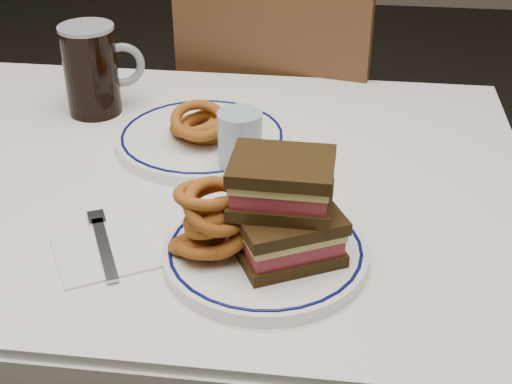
# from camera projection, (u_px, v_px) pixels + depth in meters

# --- Properties ---
(dining_table) EXTENTS (1.27, 0.87, 0.75)m
(dining_table) POSITION_uv_depth(u_px,v_px,m) (149.00, 222.00, 1.23)
(dining_table) COLOR white
(dining_table) RESTS_ON floor
(chair_far) EXTENTS (0.51, 0.51, 0.94)m
(chair_far) POSITION_uv_depth(u_px,v_px,m) (283.00, 141.00, 1.78)
(chair_far) COLOR #442E16
(chair_far) RESTS_ON floor
(main_plate) EXTENTS (0.28, 0.28, 0.02)m
(main_plate) POSITION_uv_depth(u_px,v_px,m) (265.00, 252.00, 0.96)
(main_plate) COLOR white
(main_plate) RESTS_ON dining_table
(reuben_sandwich) EXTENTS (0.16, 0.15, 0.14)m
(reuben_sandwich) POSITION_uv_depth(u_px,v_px,m) (285.00, 209.00, 0.92)
(reuben_sandwich) COLOR black
(reuben_sandwich) RESTS_ON main_plate
(onion_rings_main) EXTENTS (0.13, 0.13, 0.13)m
(onion_rings_main) POSITION_uv_depth(u_px,v_px,m) (212.00, 218.00, 0.93)
(onion_rings_main) COLOR brown
(onion_rings_main) RESTS_ON main_plate
(ketchup_ramekin) EXTENTS (0.05, 0.05, 0.03)m
(ketchup_ramekin) POSITION_uv_depth(u_px,v_px,m) (270.00, 199.00, 1.03)
(ketchup_ramekin) COLOR white
(ketchup_ramekin) RESTS_ON main_plate
(beer_mug) EXTENTS (0.15, 0.10, 0.17)m
(beer_mug) POSITION_uv_depth(u_px,v_px,m) (93.00, 69.00, 1.33)
(beer_mug) COLOR black
(beer_mug) RESTS_ON dining_table
(water_glass) EXTENTS (0.07, 0.07, 0.11)m
(water_glass) POSITION_uv_depth(u_px,v_px,m) (240.00, 145.00, 1.13)
(water_glass) COLOR #96B1C2
(water_glass) RESTS_ON dining_table
(far_plate) EXTENTS (0.30, 0.30, 0.02)m
(far_plate) POSITION_uv_depth(u_px,v_px,m) (202.00, 138.00, 1.25)
(far_plate) COLOR white
(far_plate) RESTS_ON dining_table
(onion_rings_far) EXTENTS (0.12, 0.13, 0.08)m
(onion_rings_far) POSITION_uv_depth(u_px,v_px,m) (201.00, 124.00, 1.22)
(onion_rings_far) COLOR brown
(onion_rings_far) RESTS_ON far_plate
(napkin_fork) EXTENTS (0.18, 0.18, 0.01)m
(napkin_fork) POSITION_uv_depth(u_px,v_px,m) (104.00, 249.00, 0.98)
(napkin_fork) COLOR white
(napkin_fork) RESTS_ON dining_table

